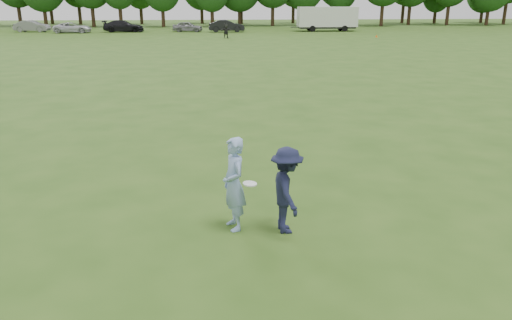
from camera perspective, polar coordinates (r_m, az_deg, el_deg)
The scene contains 12 objects.
ground at distance 10.45m, azimuth 2.26°, elevation -6.33°, with size 200.00×200.00×0.00m, color #2B4C15.
thrower at distance 9.56m, azimuth -2.54°, elevation -2.76°, with size 0.67×0.44×1.84m, color #87A4D1.
defender at distance 9.47m, azimuth 3.53°, elevation -3.47°, with size 1.09×0.63×1.68m, color #181B35.
player_far_d at distance 58.03m, azimuth -3.45°, elevation 14.53°, with size 1.52×0.48×1.64m, color #272727.
car_b at distance 75.12m, azimuth -24.22°, elevation 13.77°, with size 1.59×4.55×1.50m, color slate.
car_c at distance 71.16m, azimuth -20.23°, elevation 14.00°, with size 2.20×4.76×1.32m, color silver.
car_d at distance 70.96m, azimuth -14.90°, elevation 14.56°, with size 2.15×5.28×1.53m, color black.
car_e at distance 69.84m, azimuth -7.82°, elevation 14.86°, with size 1.60×3.99×1.36m, color gray.
car_f at distance 68.90m, azimuth -3.37°, elevation 15.04°, with size 1.66×4.77×1.57m, color black.
field_cone at distance 61.05m, azimuth 13.61°, elevation 13.61°, with size 0.28×0.28×0.30m, color #ED580C.
disc_in_play at distance 9.38m, azimuth -0.71°, elevation -2.73°, with size 0.30×0.30×0.05m.
cargo_trailer at distance 71.34m, azimuth 8.13°, elevation 15.80°, with size 9.00×2.75×3.20m.
Camera 1 is at (-1.16, -9.45, 4.30)m, focal length 35.00 mm.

